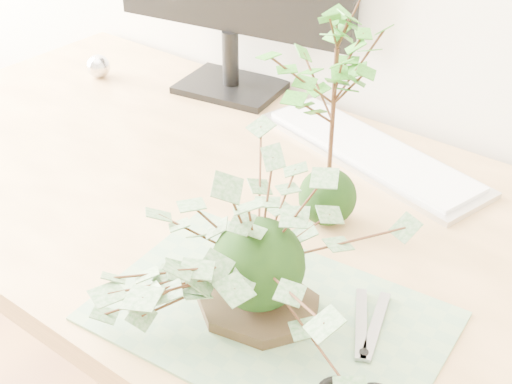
{
  "coord_description": "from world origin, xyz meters",
  "views": [
    {
      "loc": [
        0.47,
        0.55,
        1.33
      ],
      "look_at": [
        0.0,
        1.14,
        0.84
      ],
      "focal_mm": 50.0,
      "sensor_mm": 36.0,
      "label": 1
    }
  ],
  "objects_px": {
    "desk": "(290,271)",
    "keyboard": "(371,151)",
    "maple_kokedama": "(336,64)",
    "ivy_kokedama": "(258,228)"
  },
  "relations": [
    {
      "from": "desk",
      "to": "keyboard",
      "type": "distance_m",
      "value": 0.25
    },
    {
      "from": "maple_kokedama",
      "to": "ivy_kokedama",
      "type": "bearing_deg",
      "value": -78.67
    },
    {
      "from": "keyboard",
      "to": "desk",
      "type": "bearing_deg",
      "value": -73.33
    },
    {
      "from": "desk",
      "to": "ivy_kokedama",
      "type": "bearing_deg",
      "value": -66.38
    },
    {
      "from": "maple_kokedama",
      "to": "keyboard",
      "type": "relative_size",
      "value": 0.77
    },
    {
      "from": "ivy_kokedama",
      "to": "keyboard",
      "type": "relative_size",
      "value": 0.71
    },
    {
      "from": "desk",
      "to": "keyboard",
      "type": "relative_size",
      "value": 3.62
    },
    {
      "from": "desk",
      "to": "ivy_kokedama",
      "type": "distance_m",
      "value": 0.29
    },
    {
      "from": "maple_kokedama",
      "to": "keyboard",
      "type": "height_order",
      "value": "maple_kokedama"
    },
    {
      "from": "ivy_kokedama",
      "to": "desk",
      "type": "bearing_deg",
      "value": 113.62
    }
  ]
}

